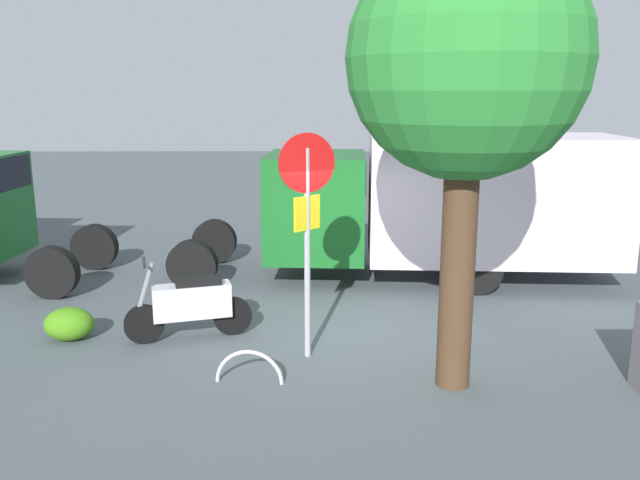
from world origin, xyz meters
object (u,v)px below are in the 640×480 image
object	(u,v)px
stop_sign	(307,211)
street_tree	(467,64)
box_truck_near	(438,199)
bike_rack_hoop	(249,382)
motorcycle	(191,304)

from	to	relation	value
stop_sign	street_tree	size ratio (longest dim) A/B	0.58
box_truck_near	stop_sign	xyz separation A→B (m)	(2.38, 3.78, 0.45)
stop_sign	bike_rack_hoop	size ratio (longest dim) A/B	3.50
box_truck_near	stop_sign	distance (m)	4.48
bike_rack_hoop	street_tree	bearing A→B (deg)	178.75
motorcycle	bike_rack_hoop	bearing A→B (deg)	106.94
motorcycle	stop_sign	bearing A→B (deg)	142.03
street_tree	stop_sign	bearing A→B (deg)	-26.22
box_truck_near	motorcycle	size ratio (longest dim) A/B	4.67
stop_sign	bike_rack_hoop	world-z (taller)	stop_sign
stop_sign	bike_rack_hoop	bearing A→B (deg)	49.26
motorcycle	bike_rack_hoop	size ratio (longest dim) A/B	2.08
box_truck_near	street_tree	xyz separation A→B (m)	(0.61, 4.65, 2.24)
motorcycle	street_tree	xyz separation A→B (m)	(-3.44, 1.55, 3.26)
box_truck_near	bike_rack_hoop	distance (m)	5.74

